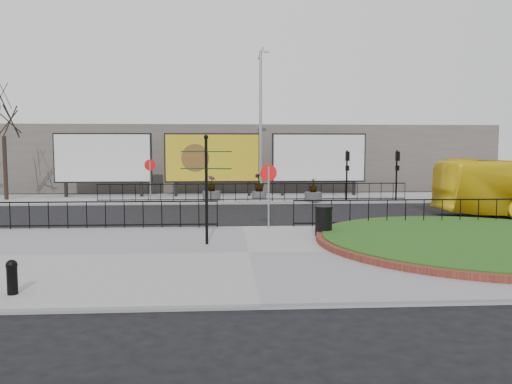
{
  "coord_description": "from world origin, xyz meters",
  "views": [
    {
      "loc": [
        -0.7,
        -19.63,
        3.18
      ],
      "look_at": [
        0.59,
        0.88,
        1.41
      ],
      "focal_mm": 35.0,
      "sensor_mm": 36.0,
      "label": 1
    }
  ],
  "objects": [
    {
      "name": "pavement_near",
      "position": [
        0.0,
        -5.0,
        0.06
      ],
      "size": [
        30.0,
        10.0,
        0.12
      ],
      "primitive_type": "cube",
      "color": "gray",
      "rests_on": "ground"
    },
    {
      "name": "ground",
      "position": [
        0.0,
        0.0,
        0.0
      ],
      "size": [
        90.0,
        90.0,
        0.0
      ],
      "primitive_type": "plane",
      "color": "black",
      "rests_on": "ground"
    },
    {
      "name": "railing_near_right",
      "position": [
        6.5,
        -0.3,
        0.67
      ],
      "size": [
        9.0,
        0.1,
        1.1
      ],
      "primitive_type": null,
      "color": "black",
      "rests_on": "pavement_near"
    },
    {
      "name": "lamp_post",
      "position": [
        1.51,
        11.0,
        4.83
      ],
      "size": [
        0.74,
        0.18,
        9.23
      ],
      "color": "gray",
      "rests_on": "pavement_far"
    },
    {
      "name": "tree_left",
      "position": [
        -14.0,
        11.5,
        3.62
      ],
      "size": [
        2.0,
        2.0,
        7.0
      ],
      "primitive_type": null,
      "color": "#2D2119",
      "rests_on": "pavement_far"
    },
    {
      "name": "litter_bin",
      "position": [
        2.78,
        -2.36,
        0.65
      ],
      "size": [
        0.64,
        0.64,
        1.06
      ],
      "color": "black",
      "rests_on": "pavement_near"
    },
    {
      "name": "billboard_right",
      "position": [
        5.5,
        12.97,
        2.6
      ],
      "size": [
        6.2,
        0.31,
        4.1
      ],
      "color": "black",
      "rests_on": "pavement_far"
    },
    {
      "name": "billboard_mid",
      "position": [
        -1.5,
        12.97,
        2.6
      ],
      "size": [
        6.2,
        0.31,
        4.1
      ],
      "color": "black",
      "rests_on": "pavement_far"
    },
    {
      "name": "planter_a",
      "position": [
        -1.5,
        10.22,
        0.6
      ],
      "size": [
        1.08,
        1.08,
        1.48
      ],
      "color": "#4C4C4F",
      "rests_on": "pavement_far"
    },
    {
      "name": "fingerpost_sign",
      "position": [
        -1.29,
        -3.65,
        2.25
      ],
      "size": [
        1.65,
        0.53,
        3.52
      ],
      "rotation": [
        0.0,
        0.0,
        -0.23
      ],
      "color": "black",
      "rests_on": "pavement_near"
    },
    {
      "name": "railing_near_left",
      "position": [
        -6.0,
        -0.3,
        0.67
      ],
      "size": [
        10.0,
        0.1,
        1.1
      ],
      "primitive_type": null,
      "color": "black",
      "rests_on": "pavement_near"
    },
    {
      "name": "signal_pole_a",
      "position": [
        6.5,
        9.34,
        2.1
      ],
      "size": [
        0.22,
        0.26,
        3.0
      ],
      "color": "black",
      "rests_on": "pavement_far"
    },
    {
      "name": "bollard",
      "position": [
        -5.2,
        -9.0,
        0.53
      ],
      "size": [
        0.24,
        0.24,
        0.75
      ],
      "color": "black",
      "rests_on": "pavement_near"
    },
    {
      "name": "grass_lawn",
      "position": [
        7.5,
        -4.0,
        0.23
      ],
      "size": [
        10.0,
        10.0,
        0.22
      ],
      "primitive_type": "cylinder",
      "color": "#154312",
      "rests_on": "pavement_near"
    },
    {
      "name": "planter_b",
      "position": [
        1.42,
        11.0,
        0.77
      ],
      "size": [
        0.89,
        0.89,
        1.56
      ],
      "color": "#4C4C4F",
      "rests_on": "pavement_far"
    },
    {
      "name": "building_backdrop",
      "position": [
        0.0,
        22.0,
        2.5
      ],
      "size": [
        40.0,
        10.0,
        5.0
      ],
      "primitive_type": "cube",
      "color": "#635F57",
      "rests_on": "ground"
    },
    {
      "name": "brick_edge",
      "position": [
        7.5,
        -4.0,
        0.21
      ],
      "size": [
        10.4,
        10.4,
        0.18
      ],
      "primitive_type": "cylinder",
      "color": "brown",
      "rests_on": "pavement_near"
    },
    {
      "name": "pavement_far",
      "position": [
        0.0,
        12.0,
        0.06
      ],
      "size": [
        44.0,
        6.0,
        0.12
      ],
      "primitive_type": "cube",
      "color": "gray",
      "rests_on": "ground"
    },
    {
      "name": "speed_sign_far",
      "position": [
        -5.0,
        9.4,
        1.92
      ],
      "size": [
        0.64,
        0.07,
        2.47
      ],
      "color": "gray",
      "rests_on": "pavement_far"
    },
    {
      "name": "railing_far",
      "position": [
        1.0,
        9.3,
        0.67
      ],
      "size": [
        18.0,
        0.1,
        1.1
      ],
      "primitive_type": null,
      "color": "black",
      "rests_on": "pavement_far"
    },
    {
      "name": "billboard_left",
      "position": [
        -8.5,
        12.97,
        2.6
      ],
      "size": [
        6.2,
        0.31,
        4.1
      ],
      "color": "black",
      "rests_on": "pavement_far"
    },
    {
      "name": "speed_sign_near",
      "position": [
        1.0,
        -0.4,
        1.92
      ],
      "size": [
        0.64,
        0.07,
        2.47
      ],
      "color": "gray",
      "rests_on": "pavement_near"
    },
    {
      "name": "signal_pole_b",
      "position": [
        9.5,
        9.34,
        2.1
      ],
      "size": [
        0.22,
        0.26,
        3.0
      ],
      "color": "black",
      "rests_on": "pavement_far"
    },
    {
      "name": "planter_c",
      "position": [
        4.52,
        9.4,
        0.56
      ],
      "size": [
        1.03,
        1.03,
        1.37
      ],
      "color": "#4C4C4F",
      "rests_on": "pavement_far"
    }
  ]
}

